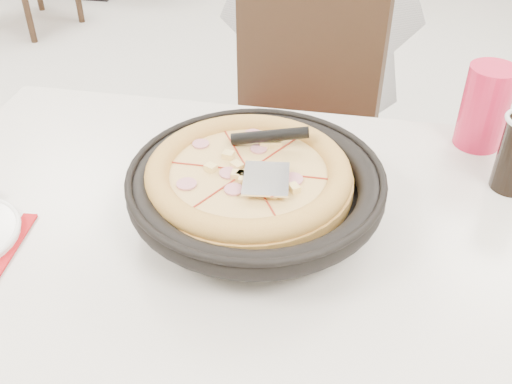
% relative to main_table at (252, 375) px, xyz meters
% --- Properties ---
extents(floor, '(7.00, 7.00, 0.00)m').
position_rel_main_table_xyz_m(floor, '(-0.19, 0.60, -0.38)').
color(floor, '#ADAEA9').
rests_on(floor, ground).
extents(main_table, '(1.25, 0.87, 0.75)m').
position_rel_main_table_xyz_m(main_table, '(0.00, 0.00, 0.00)').
color(main_table, beige).
rests_on(main_table, floor).
extents(chair_far, '(0.52, 0.52, 0.95)m').
position_rel_main_table_xyz_m(chair_far, '(-0.05, 0.63, 0.10)').
color(chair_far, black).
rests_on(chair_far, floor).
extents(trivet, '(0.13, 0.13, 0.04)m').
position_rel_main_table_xyz_m(trivet, '(-0.02, 0.01, 0.39)').
color(trivet, black).
rests_on(trivet, main_table).
extents(pizza_pan, '(0.36, 0.36, 0.01)m').
position_rel_main_table_xyz_m(pizza_pan, '(-0.00, 0.04, 0.42)').
color(pizza_pan, black).
rests_on(pizza_pan, trivet).
extents(pizza, '(0.36, 0.36, 0.02)m').
position_rel_main_table_xyz_m(pizza, '(-0.01, 0.05, 0.44)').
color(pizza, tan).
rests_on(pizza, pizza_pan).
extents(pizza_server, '(0.08, 0.10, 0.00)m').
position_rel_main_table_xyz_m(pizza_server, '(0.02, 0.02, 0.47)').
color(pizza_server, white).
rests_on(pizza_server, pizza).
extents(red_cup, '(0.09, 0.09, 0.16)m').
position_rel_main_table_xyz_m(red_cup, '(0.38, 0.34, 0.45)').
color(red_cup, red).
rests_on(red_cup, main_table).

